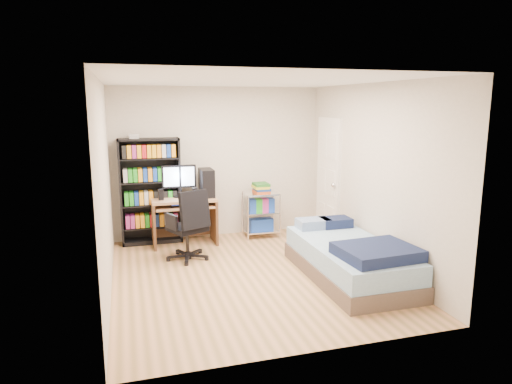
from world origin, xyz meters
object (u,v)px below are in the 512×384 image
object	(u,v)px
media_shelf	(150,190)
computer_desk	(190,201)
office_chair	(189,237)
bed	(350,259)

from	to	relation	value
media_shelf	computer_desk	size ratio (longest dim) A/B	1.39
office_chair	bed	size ratio (longest dim) A/B	0.50
media_shelf	computer_desk	distance (m)	0.65
media_shelf	computer_desk	bearing A→B (deg)	-16.62
office_chair	bed	bearing A→B (deg)	-58.34
computer_desk	bed	size ratio (longest dim) A/B	0.61
computer_desk	office_chair	size ratio (longest dim) A/B	1.22
office_chair	bed	distance (m)	2.29
media_shelf	bed	bearing A→B (deg)	-44.09
office_chair	bed	world-z (taller)	office_chair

